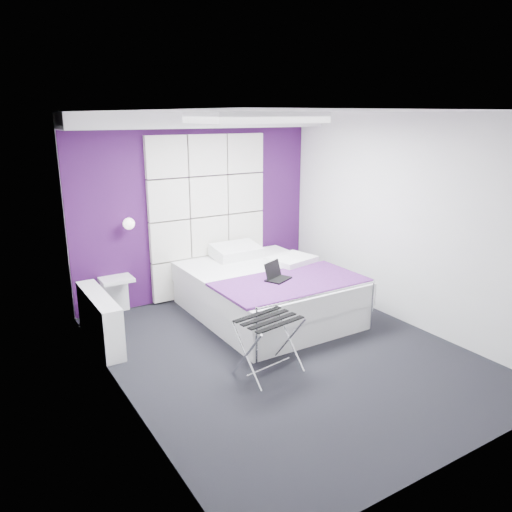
% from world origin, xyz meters
% --- Properties ---
extents(floor, '(4.40, 4.40, 0.00)m').
position_xyz_m(floor, '(0.00, 0.00, 0.00)').
color(floor, black).
rests_on(floor, ground).
extents(ceiling, '(4.40, 4.40, 0.00)m').
position_xyz_m(ceiling, '(0.00, 0.00, 2.60)').
color(ceiling, white).
rests_on(ceiling, wall_back).
extents(wall_back, '(3.60, 0.00, 3.60)m').
position_xyz_m(wall_back, '(0.00, 2.20, 1.30)').
color(wall_back, silver).
rests_on(wall_back, floor).
extents(wall_left, '(0.00, 4.40, 4.40)m').
position_xyz_m(wall_left, '(-1.80, 0.00, 1.30)').
color(wall_left, silver).
rests_on(wall_left, floor).
extents(wall_right, '(0.00, 4.40, 4.40)m').
position_xyz_m(wall_right, '(1.80, 0.00, 1.30)').
color(wall_right, silver).
rests_on(wall_right, floor).
extents(accent_wall, '(3.58, 0.02, 2.58)m').
position_xyz_m(accent_wall, '(0.00, 2.19, 1.30)').
color(accent_wall, '#380F44').
rests_on(accent_wall, wall_back).
extents(soffit, '(3.58, 0.50, 0.20)m').
position_xyz_m(soffit, '(0.00, 1.95, 2.50)').
color(soffit, white).
rests_on(soffit, wall_back).
extents(headboard, '(1.80, 0.08, 2.30)m').
position_xyz_m(headboard, '(0.15, 2.14, 1.17)').
color(headboard, silver).
rests_on(headboard, wall_back).
extents(skylight, '(1.36, 0.86, 0.12)m').
position_xyz_m(skylight, '(0.00, 0.60, 2.55)').
color(skylight, white).
rests_on(skylight, ceiling).
extents(wall_lamp, '(0.15, 0.15, 0.15)m').
position_xyz_m(wall_lamp, '(-1.05, 2.06, 1.22)').
color(wall_lamp, white).
rests_on(wall_lamp, wall_back).
extents(radiator, '(0.22, 1.20, 0.60)m').
position_xyz_m(radiator, '(-1.69, 1.30, 0.30)').
color(radiator, white).
rests_on(radiator, floor).
extents(bed, '(1.82, 2.21, 0.77)m').
position_xyz_m(bed, '(0.42, 1.04, 0.33)').
color(bed, white).
rests_on(bed, floor).
extents(nightstand, '(0.41, 0.32, 0.05)m').
position_xyz_m(nightstand, '(-1.27, 2.02, 0.50)').
color(nightstand, white).
rests_on(nightstand, wall_back).
extents(luggage_rack, '(0.61, 0.45, 0.60)m').
position_xyz_m(luggage_rack, '(-0.41, -0.30, 0.30)').
color(luggage_rack, silver).
rests_on(luggage_rack, floor).
extents(laptop, '(0.31, 0.22, 0.22)m').
position_xyz_m(laptop, '(0.31, 0.64, 0.68)').
color(laptop, black).
rests_on(laptop, bed).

